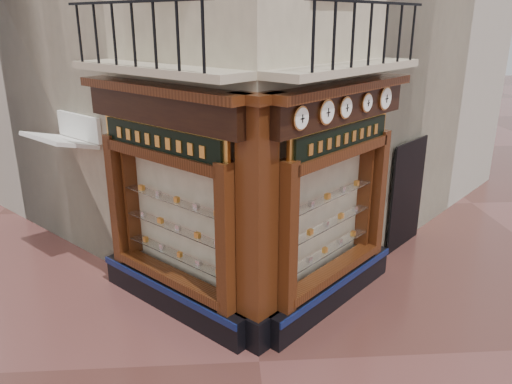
{
  "coord_description": "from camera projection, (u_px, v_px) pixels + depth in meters",
  "views": [
    {
      "loc": [
        -0.47,
        -6.29,
        4.9
      ],
      "look_at": [
        0.09,
        2.0,
        2.04
      ],
      "focal_mm": 35.0,
      "sensor_mm": 36.0,
      "label": 1
    }
  ],
  "objects": [
    {
      "name": "ground",
      "position": [
        259.0,
        362.0,
        7.56
      ],
      "size": [
        80.0,
        80.0,
        0.0
      ],
      "primitive_type": "plane",
      "color": "#542D27",
      "rests_on": "ground"
    },
    {
      "name": "shopfront_left",
      "position": [
        169.0,
        206.0,
        8.31
      ],
      "size": [
        2.86,
        2.86,
        3.98
      ],
      "rotation": [
        0.0,
        0.0,
        2.36
      ],
      "color": "black",
      "rests_on": "ground"
    },
    {
      "name": "shopfront_right",
      "position": [
        335.0,
        202.0,
        8.49
      ],
      "size": [
        2.86,
        2.86,
        3.98
      ],
      "rotation": [
        0.0,
        0.0,
        0.79
      ],
      "color": "black",
      "rests_on": "ground"
    },
    {
      "name": "corner_pilaster",
      "position": [
        257.0,
        231.0,
        7.4
      ],
      "size": [
        0.85,
        0.85,
        3.98
      ],
      "rotation": [
        0.0,
        0.0,
        0.79
      ],
      "color": "black",
      "rests_on": "ground"
    },
    {
      "name": "balcony",
      "position": [
        253.0,
        68.0,
        7.59
      ],
      "size": [
        5.94,
        2.97,
        1.03
      ],
      "color": "beige",
      "rests_on": "ground"
    },
    {
      "name": "clock_a",
      "position": [
        301.0,
        118.0,
        6.89
      ],
      "size": [
        0.28,
        0.28,
        0.35
      ],
      "rotation": [
        0.0,
        0.0,
        0.79
      ],
      "color": "#BF803F",
      "rests_on": "ground"
    },
    {
      "name": "clock_b",
      "position": [
        326.0,
        112.0,
        7.35
      ],
      "size": [
        0.31,
        0.31,
        0.39
      ],
      "rotation": [
        0.0,
        0.0,
        0.79
      ],
      "color": "#BF803F",
      "rests_on": "ground"
    },
    {
      "name": "clock_c",
      "position": [
        345.0,
        108.0,
        7.73
      ],
      "size": [
        0.28,
        0.28,
        0.35
      ],
      "rotation": [
        0.0,
        0.0,
        0.79
      ],
      "color": "#BF803F",
      "rests_on": "ground"
    },
    {
      "name": "clock_d",
      "position": [
        367.0,
        103.0,
        8.2
      ],
      "size": [
        0.26,
        0.26,
        0.32
      ],
      "rotation": [
        0.0,
        0.0,
        0.79
      ],
      "color": "#BF803F",
      "rests_on": "ground"
    },
    {
      "name": "clock_e",
      "position": [
        385.0,
        98.0,
        8.65
      ],
      "size": [
        0.33,
        0.33,
        0.41
      ],
      "rotation": [
        0.0,
        0.0,
        0.79
      ],
      "color": "#BF803F",
      "rests_on": "ground"
    },
    {
      "name": "awning",
      "position": [
        75.0,
        264.0,
        10.6
      ],
      "size": [
        1.67,
        1.67,
        0.3
      ],
      "primitive_type": null,
      "rotation": [
        0.25,
        0.0,
        2.36
      ],
      "color": "white",
      "rests_on": "ground"
    },
    {
      "name": "signboard_left",
      "position": [
        161.0,
        141.0,
        7.89
      ],
      "size": [
        2.15,
        2.15,
        0.58
      ],
      "rotation": [
        0.0,
        0.0,
        2.36
      ],
      "color": "#F2AA47",
      "rests_on": "ground"
    },
    {
      "name": "signboard_right",
      "position": [
        343.0,
        138.0,
        8.07
      ],
      "size": [
        2.06,
        2.06,
        0.55
      ],
      "rotation": [
        0.0,
        0.0,
        0.79
      ],
      "color": "#F2AA47",
      "rests_on": "ground"
    }
  ]
}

